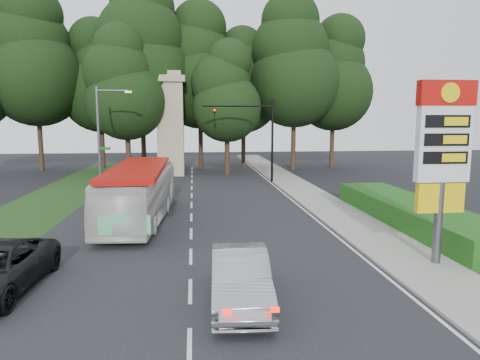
{
  "coord_description": "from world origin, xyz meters",
  "views": [
    {
      "loc": [
        0.16,
        -12.64,
        5.46
      ],
      "look_at": [
        2.67,
        10.26,
        2.2
      ],
      "focal_mm": 32.0,
      "sensor_mm": 36.0,
      "label": 1
    }
  ],
  "objects": [
    {
      "name": "tree_monument_left",
      "position": [
        -6.0,
        29.0,
        8.68
      ],
      "size": [
        7.28,
        7.28,
        14.3
      ],
      "color": "#2D2116",
      "rests_on": "ground"
    },
    {
      "name": "tree_east_near",
      "position": [
        6.0,
        37.0,
        9.68
      ],
      "size": [
        8.12,
        8.12,
        15.95
      ],
      "color": "#2D2116",
      "rests_on": "ground"
    },
    {
      "name": "ground",
      "position": [
        0.0,
        0.0,
        0.0
      ],
      "size": [
        120.0,
        120.0,
        0.0
      ],
      "primitive_type": "plane",
      "color": "black",
      "rests_on": "ground"
    },
    {
      "name": "tree_center_left",
      "position": [
        -5.0,
        33.0,
        12.02
      ],
      "size": [
        10.08,
        10.08,
        19.8
      ],
      "color": "#2D2116",
      "rests_on": "ground"
    },
    {
      "name": "road_surface",
      "position": [
        0.0,
        12.0,
        0.01
      ],
      "size": [
        14.0,
        80.0,
        0.02
      ],
      "primitive_type": "cube",
      "color": "black",
      "rests_on": "ground"
    },
    {
      "name": "tree_west_mid",
      "position": [
        -16.0,
        35.0,
        11.69
      ],
      "size": [
        9.8,
        9.8,
        19.25
      ],
      "color": "#2D2116",
      "rests_on": "ground"
    },
    {
      "name": "tree_east_mid",
      "position": [
        11.0,
        33.0,
        11.35
      ],
      "size": [
        9.52,
        9.52,
        18.7
      ],
      "color": "#2D2116",
      "rests_on": "ground"
    },
    {
      "name": "tree_far_east",
      "position": [
        16.0,
        35.0,
        10.35
      ],
      "size": [
        8.68,
        8.68,
        17.05
      ],
      "color": "#2D2116",
      "rests_on": "ground"
    },
    {
      "name": "sedan_silver",
      "position": [
        1.5,
        -0.49,
        0.79
      ],
      "size": [
        1.92,
        4.88,
        1.58
      ],
      "primitive_type": "imported",
      "rotation": [
        0.0,
        0.0,
        -0.05
      ],
      "color": "#A4A6AC",
      "rests_on": "ground"
    },
    {
      "name": "transit_bus",
      "position": [
        -2.75,
        10.49,
        1.51
      ],
      "size": [
        3.25,
        10.96,
        3.01
      ],
      "primitive_type": "imported",
      "rotation": [
        0.0,
        0.0,
        -0.07
      ],
      "color": "white",
      "rests_on": "ground"
    },
    {
      "name": "sidewalk_right",
      "position": [
        8.5,
        12.0,
        0.06
      ],
      "size": [
        3.0,
        80.0,
        0.12
      ],
      "primitive_type": "cube",
      "color": "gray",
      "rests_on": "ground"
    },
    {
      "name": "streetlight_signs",
      "position": [
        -6.99,
        22.01,
        4.44
      ],
      "size": [
        2.75,
        0.98,
        8.0
      ],
      "color": "#59595E",
      "rests_on": "ground"
    },
    {
      "name": "tree_west_near",
      "position": [
        -10.0,
        37.0,
        10.02
      ],
      "size": [
        8.4,
        8.4,
        16.5
      ],
      "color": "#2D2116",
      "rests_on": "ground"
    },
    {
      "name": "hedge",
      "position": [
        11.5,
        8.0,
        0.6
      ],
      "size": [
        3.0,
        14.0,
        1.2
      ],
      "primitive_type": "cube",
      "color": "#154C14",
      "rests_on": "ground"
    },
    {
      "name": "gas_station_pylon",
      "position": [
        9.2,
        1.99,
        4.45
      ],
      "size": [
        2.1,
        0.45,
        6.85
      ],
      "color": "#59595E",
      "rests_on": "ground"
    },
    {
      "name": "tree_monument_right",
      "position": [
        3.5,
        29.5,
        8.01
      ],
      "size": [
        6.72,
        6.72,
        13.2
      ],
      "color": "#2D2116",
      "rests_on": "ground"
    },
    {
      "name": "monument",
      "position": [
        -2.0,
        30.0,
        5.1
      ],
      "size": [
        3.0,
        3.0,
        10.05
      ],
      "color": "tan",
      "rests_on": "ground"
    },
    {
      "name": "traffic_signal_mast",
      "position": [
        5.68,
        24.0,
        4.67
      ],
      "size": [
        6.1,
        0.35,
        7.2
      ],
      "color": "black",
      "rests_on": "ground"
    },
    {
      "name": "tree_center_right",
      "position": [
        1.0,
        35.0,
        11.02
      ],
      "size": [
        9.24,
        9.24,
        18.15
      ],
      "color": "#2D2116",
      "rests_on": "ground"
    },
    {
      "name": "grass_verge_left",
      "position": [
        -9.5,
        18.0,
        0.01
      ],
      "size": [
        5.0,
        50.0,
        0.02
      ],
      "primitive_type": "cube",
      "color": "#193814",
      "rests_on": "ground"
    }
  ]
}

